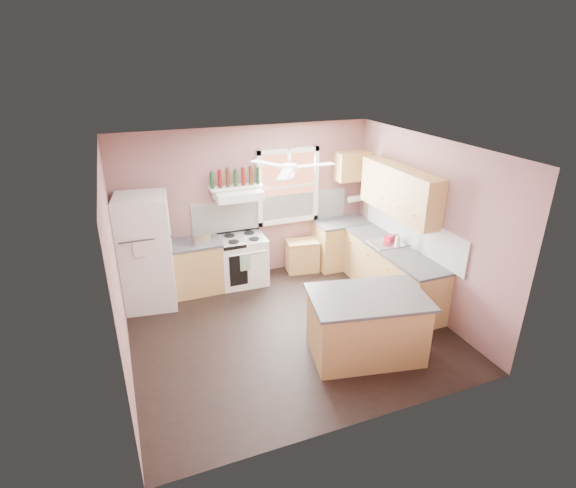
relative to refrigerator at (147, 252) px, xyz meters
name	(u,v)px	position (x,y,z in m)	size (l,w,h in m)	color
floor	(289,329)	(1.81, -1.52, -0.92)	(4.50, 4.50, 0.00)	black
ceiling	(289,148)	(1.81, -1.52, 1.78)	(4.50, 4.50, 0.00)	white
wall_back	(247,204)	(1.81, 0.50, 0.43)	(4.50, 0.05, 2.70)	#865B59
wall_right	(426,225)	(4.08, -1.52, 0.43)	(0.05, 4.00, 2.70)	#865B59
wall_left	(114,274)	(-0.47, -1.52, 0.43)	(0.05, 4.00, 2.70)	#865B59
backsplash_back	(272,211)	(2.26, 0.46, 0.26)	(2.90, 0.03, 0.55)	white
backsplash_right	(411,229)	(4.04, -1.22, 0.26)	(0.03, 2.60, 0.55)	white
window_view	(288,186)	(2.56, 0.46, 0.68)	(1.00, 0.02, 1.20)	brown
window_frame	(288,187)	(2.56, 0.43, 0.68)	(1.16, 0.07, 1.36)	white
refrigerator	(147,252)	(0.00, 0.00, 0.00)	(0.78, 0.76, 1.84)	white
base_cabinet_left	(195,268)	(0.75, 0.18, -0.49)	(0.90, 0.60, 0.86)	#AF8549
counter_left	(193,244)	(0.75, 0.18, -0.04)	(0.92, 0.62, 0.04)	#424244
toaster	(201,238)	(0.88, 0.09, 0.07)	(0.28, 0.16, 0.18)	silver
stove	(243,260)	(1.60, 0.18, -0.49)	(0.80, 0.64, 0.86)	white
range_hood	(238,195)	(1.58, 0.23, 0.70)	(0.78, 0.50, 0.14)	white
bottle_shelf	(236,187)	(1.58, 0.35, 0.80)	(0.90, 0.26, 0.03)	white
cart	(302,256)	(2.76, 0.23, -0.63)	(0.58, 0.38, 0.58)	#AF8549
base_cabinet_corner	(342,244)	(3.56, 0.18, -0.49)	(1.00, 0.60, 0.86)	#AF8549
base_cabinet_right	(392,273)	(3.76, -1.22, -0.49)	(0.60, 2.20, 0.86)	#AF8549
counter_corner	(343,222)	(3.56, 0.18, -0.04)	(1.02, 0.62, 0.04)	#424244
counter_right	(394,249)	(3.75, -1.22, -0.04)	(0.62, 2.22, 0.04)	#424244
sink	(387,243)	(3.75, -1.02, -0.02)	(0.55, 0.45, 0.03)	silver
faucet	(396,238)	(3.91, -1.02, 0.05)	(0.03, 0.03, 0.14)	silver
upper_cabinet_right	(399,191)	(3.89, -1.02, 0.86)	(0.33, 1.80, 0.76)	#AF8549
upper_cabinet_corner	(352,166)	(3.76, 0.31, 0.98)	(0.60, 0.33, 0.52)	#AF8549
paper_towel	(355,199)	(3.88, 0.34, 0.33)	(0.12, 0.12, 0.26)	white
island	(366,327)	(2.56, -2.43, -0.49)	(1.43, 0.91, 0.86)	#AF8549
island_top	(368,297)	(2.56, -2.43, -0.04)	(1.52, 0.99, 0.04)	#424244
ceiling_fan_hub	(289,168)	(1.81, -1.52, 1.53)	(0.20, 0.20, 0.08)	white
soap_bottle	(398,240)	(3.80, -1.23, 0.11)	(0.10, 0.10, 0.25)	silver
red_caddy	(390,238)	(3.83, -0.96, 0.03)	(0.18, 0.12, 0.10)	#B70F27
wine_bottles	(236,178)	(1.58, 0.35, 0.96)	(0.86, 0.06, 0.31)	#143819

